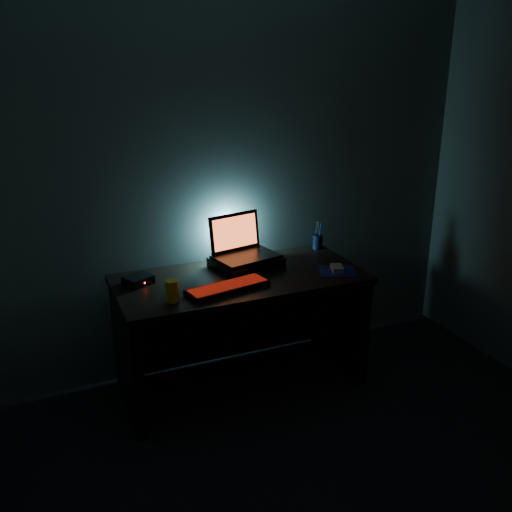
{
  "coord_description": "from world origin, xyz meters",
  "views": [
    {
      "loc": [
        -1.17,
        -1.35,
        2.02
      ],
      "look_at": [
        0.08,
        1.57,
        0.89
      ],
      "focal_mm": 40.0,
      "sensor_mm": 36.0,
      "label": 1
    }
  ],
  "objects_px": {
    "laptop": "(242,247)",
    "router": "(138,280)",
    "pen_cup": "(318,242)",
    "juice_glass": "(172,291)",
    "keyboard": "(228,287)",
    "mouse": "(337,268)"
  },
  "relations": [
    {
      "from": "keyboard",
      "to": "pen_cup",
      "type": "height_order",
      "value": "pen_cup"
    },
    {
      "from": "laptop",
      "to": "router",
      "type": "xyz_separation_m",
      "value": [
        -0.67,
        -0.07,
        -0.09
      ]
    },
    {
      "from": "laptop",
      "to": "pen_cup",
      "type": "distance_m",
      "value": 0.61
    },
    {
      "from": "pen_cup",
      "to": "juice_glass",
      "type": "relative_size",
      "value": 0.8
    },
    {
      "from": "router",
      "to": "mouse",
      "type": "bearing_deg",
      "value": -37.87
    },
    {
      "from": "pen_cup",
      "to": "router",
      "type": "relative_size",
      "value": 0.51
    },
    {
      "from": "laptop",
      "to": "keyboard",
      "type": "xyz_separation_m",
      "value": [
        -0.22,
        -0.35,
        -0.11
      ]
    },
    {
      "from": "juice_glass",
      "to": "laptop",
      "type": "bearing_deg",
      "value": 34.48
    },
    {
      "from": "laptop",
      "to": "router",
      "type": "height_order",
      "value": "laptop"
    },
    {
      "from": "keyboard",
      "to": "pen_cup",
      "type": "xyz_separation_m",
      "value": [
        0.82,
        0.44,
        0.03
      ]
    },
    {
      "from": "laptop",
      "to": "mouse",
      "type": "distance_m",
      "value": 0.61
    },
    {
      "from": "mouse",
      "to": "juice_glass",
      "type": "xyz_separation_m",
      "value": [
        -1.05,
        -0.04,
        0.04
      ]
    },
    {
      "from": "pen_cup",
      "to": "juice_glass",
      "type": "bearing_deg",
      "value": -157.81
    },
    {
      "from": "laptop",
      "to": "pen_cup",
      "type": "xyz_separation_m",
      "value": [
        0.6,
        0.09,
        -0.07
      ]
    },
    {
      "from": "juice_glass",
      "to": "router",
      "type": "bearing_deg",
      "value": 110.85
    },
    {
      "from": "juice_glass",
      "to": "router",
      "type": "distance_m",
      "value": 0.34
    },
    {
      "from": "keyboard",
      "to": "router",
      "type": "relative_size",
      "value": 2.67
    },
    {
      "from": "pen_cup",
      "to": "router",
      "type": "distance_m",
      "value": 1.28
    },
    {
      "from": "keyboard",
      "to": "juice_glass",
      "type": "height_order",
      "value": "juice_glass"
    },
    {
      "from": "keyboard",
      "to": "pen_cup",
      "type": "bearing_deg",
      "value": 16.95
    },
    {
      "from": "laptop",
      "to": "mouse",
      "type": "relative_size",
      "value": 3.9
    },
    {
      "from": "laptop",
      "to": "pen_cup",
      "type": "height_order",
      "value": "laptop"
    }
  ]
}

